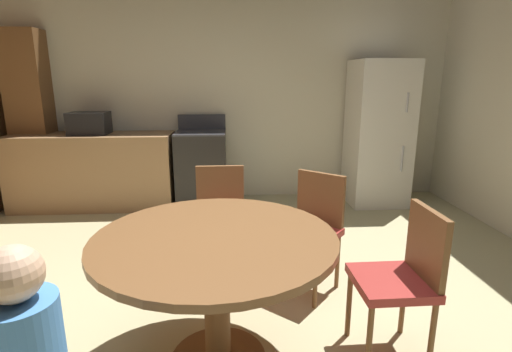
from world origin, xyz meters
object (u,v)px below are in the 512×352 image
dining_table (216,262)px  chair_north (221,215)px  microwave (89,123)px  refrigerator (378,134)px  chair_northeast (312,224)px  chair_east (404,273)px  oven_range (202,168)px

dining_table → chair_north: 1.03m
microwave → chair_north: microwave is taller
refrigerator → chair_northeast: (-1.23, -2.01, -0.38)m
dining_table → chair_east: chair_east is taller
chair_north → microwave: bearing=-139.0°
oven_range → chair_northeast: (0.96, -2.06, 0.03)m
dining_table → refrigerator: bearing=55.6°
refrigerator → chair_north: refrigerator is taller
chair_east → chair_north: bearing=-45.3°
microwave → chair_northeast: (2.26, -2.06, -0.53)m
dining_table → chair_east: bearing=0.8°
chair_northeast → chair_east: 0.84m
chair_east → dining_table: bearing=0.0°
chair_northeast → refrigerator: bearing=-170.4°
oven_range → chair_north: size_ratio=1.26×
dining_table → chair_northeast: 1.03m
microwave → chair_east: bearing=-47.2°
oven_range → chair_northeast: size_ratio=1.26×
refrigerator → microwave: 3.49m
oven_range → microwave: bearing=-179.8°
microwave → chair_east: (2.61, -2.82, -0.53)m
refrigerator → dining_table: 3.38m
microwave → chair_east: microwave is taller
refrigerator → chair_north: (-1.91, -1.75, -0.38)m
refrigerator → chair_northeast: size_ratio=2.02×
microwave → dining_table: microwave is taller
oven_range → refrigerator: (2.18, -0.05, 0.41)m
oven_range → dining_table: bearing=-84.4°
oven_range → chair_east: size_ratio=1.26×
oven_range → refrigerator: bearing=-1.4°
dining_table → chair_north: (-0.00, 1.03, -0.11)m
chair_east → chair_northeast: bearing=-65.9°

